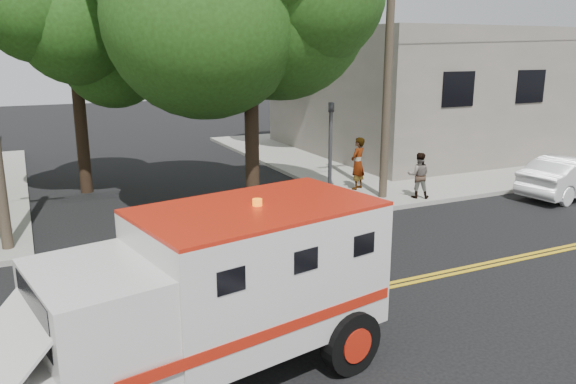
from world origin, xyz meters
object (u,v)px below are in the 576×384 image
pedestrian_a (358,163)px  pedestrian_b (419,175)px  armored_truck (216,288)px  parked_sedan (571,176)px

pedestrian_a → pedestrian_b: (1.24, -1.98, -0.17)m
armored_truck → parked_sedan: (15.27, 5.69, -0.84)m
parked_sedan → pedestrian_b: size_ratio=2.82×
armored_truck → parked_sedan: bearing=9.3°
armored_truck → pedestrian_b: (9.81, 7.47, -0.64)m
parked_sedan → pedestrian_a: bearing=52.6°
pedestrian_b → parked_sedan: bearing=-165.9°
parked_sedan → pedestrian_a: size_ratio=2.33×
armored_truck → parked_sedan: size_ratio=1.43×
armored_truck → pedestrian_a: bearing=36.6°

